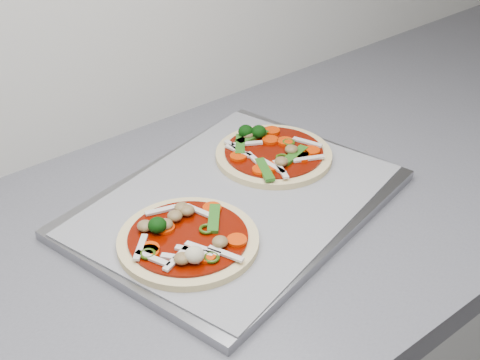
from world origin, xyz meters
TOP-DOWN VIEW (x-y plane):
  - baking_tray at (0.39, 1.32)m, footprint 0.50×0.41m
  - parchment at (0.39, 1.32)m, footprint 0.48×0.40m
  - pizza_left at (0.27, 1.28)m, footprint 0.21×0.21m
  - pizza_right at (0.50, 1.37)m, footprint 0.18×0.18m

SIDE VIEW (x-z plane):
  - baking_tray at x=0.39m, z-range 0.90..0.91m
  - parchment at x=0.39m, z-range 0.91..0.92m
  - pizza_right at x=0.50m, z-range 0.91..0.94m
  - pizza_left at x=0.27m, z-range 0.91..0.94m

